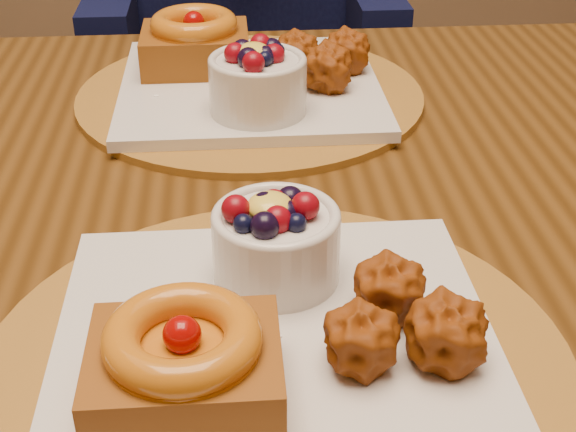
{
  "coord_description": "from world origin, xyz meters",
  "views": [
    {
      "loc": [
        0.07,
        -0.67,
        1.1
      ],
      "look_at": [
        0.11,
        -0.23,
        0.84
      ],
      "focal_mm": 50.0,
      "sensor_mm": 36.0,
      "label": 1
    }
  ],
  "objects_px": {
    "chair_far": "(192,84)",
    "place_setting_near": "(272,334)",
    "dining_table": "(262,270)",
    "place_setting_far": "(247,76)"
  },
  "relations": [
    {
      "from": "place_setting_near",
      "to": "dining_table",
      "type": "bearing_deg",
      "value": 89.29
    },
    {
      "from": "dining_table",
      "to": "place_setting_near",
      "type": "bearing_deg",
      "value": -90.71
    },
    {
      "from": "dining_table",
      "to": "place_setting_far",
      "type": "distance_m",
      "value": 0.24
    },
    {
      "from": "place_setting_far",
      "to": "place_setting_near",
      "type": "bearing_deg",
      "value": -89.89
    },
    {
      "from": "dining_table",
      "to": "place_setting_far",
      "type": "bearing_deg",
      "value": 90.93
    },
    {
      "from": "place_setting_far",
      "to": "chair_far",
      "type": "relative_size",
      "value": 0.4
    },
    {
      "from": "chair_far",
      "to": "place_setting_near",
      "type": "bearing_deg",
      "value": -65.26
    },
    {
      "from": "place_setting_far",
      "to": "chair_far",
      "type": "xyz_separation_m",
      "value": [
        -0.09,
        0.64,
        -0.26
      ]
    },
    {
      "from": "dining_table",
      "to": "place_setting_near",
      "type": "xyz_separation_m",
      "value": [
        -0.0,
        -0.22,
        0.1
      ]
    },
    {
      "from": "chair_far",
      "to": "dining_table",
      "type": "bearing_deg",
      "value": -63.85
    }
  ]
}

